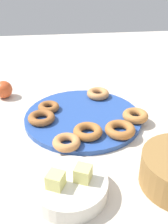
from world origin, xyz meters
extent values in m
plane|color=beige|center=(0.00, 0.00, 0.00)|extent=(2.40, 2.40, 0.00)
cylinder|color=#284C9E|center=(0.00, 0.00, 0.01)|extent=(0.40, 0.40, 0.02)
torus|color=#C6844C|center=(0.07, 0.16, 0.03)|extent=(0.08, 0.08, 0.02)
torus|color=#995B2D|center=(0.14, 0.02, 0.03)|extent=(0.11, 0.11, 0.02)
torus|color=#BC7A3D|center=(-0.17, 0.05, 0.03)|extent=(0.10, 0.10, 0.03)
torus|color=#995B2D|center=(0.12, -0.05, 0.03)|extent=(0.10, 0.10, 0.02)
torus|color=#C6844C|center=(-0.08, -0.13, 0.03)|extent=(0.11, 0.11, 0.03)
torus|color=#AD6B33|center=(-0.10, 0.12, 0.03)|extent=(0.12, 0.12, 0.03)
torus|color=#AD6B33|center=(0.00, 0.12, 0.03)|extent=(0.12, 0.12, 0.03)
cylinder|color=silver|center=(0.07, 0.33, 0.02)|extent=(0.18, 0.18, 0.04)
cube|color=#DBD67A|center=(0.04, 0.33, 0.06)|extent=(0.05, 0.05, 0.04)
cube|color=#DBD67A|center=(0.10, 0.34, 0.06)|extent=(0.05, 0.05, 0.04)
sphere|color=#CC4C23|center=(0.29, -0.21, 0.03)|extent=(0.07, 0.07, 0.07)
camera|label=1|loc=(0.10, 0.78, 0.49)|focal=42.86mm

